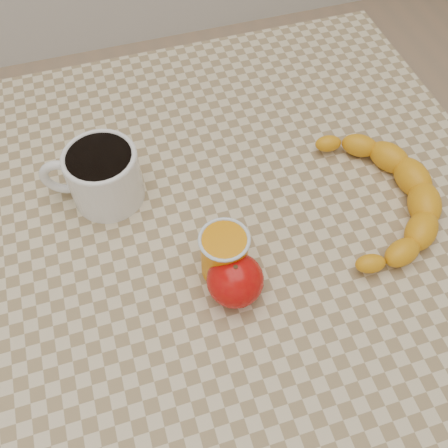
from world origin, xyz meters
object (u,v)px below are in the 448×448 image
object	(u,v)px
table	(224,265)
banana	(380,197)
coffee_mug	(102,174)
apple	(235,280)
orange_juice_glass	(224,254)

from	to	relation	value
table	banana	xyz separation A→B (m)	(0.21, -0.02, 0.11)
coffee_mug	apple	world-z (taller)	coffee_mug
coffee_mug	orange_juice_glass	xyz separation A→B (m)	(0.12, -0.16, -0.01)
apple	banana	world-z (taller)	apple
orange_juice_glass	banana	world-z (taller)	orange_juice_glass
orange_juice_glass	apple	world-z (taller)	orange_juice_glass
orange_juice_glass	banana	size ratio (longest dim) A/B	0.22
table	banana	bearing A→B (deg)	-5.66
orange_juice_glass	apple	xyz separation A→B (m)	(0.00, -0.03, -0.01)
table	banana	world-z (taller)	banana
table	apple	bearing A→B (deg)	-98.77
table	coffee_mug	distance (m)	0.22
table	apple	xyz separation A→B (m)	(-0.01, -0.09, 0.12)
table	orange_juice_glass	bearing A→B (deg)	-106.96
banana	apple	bearing A→B (deg)	-144.20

